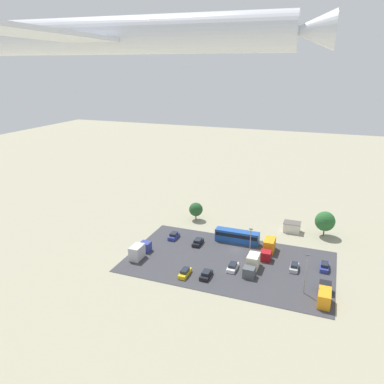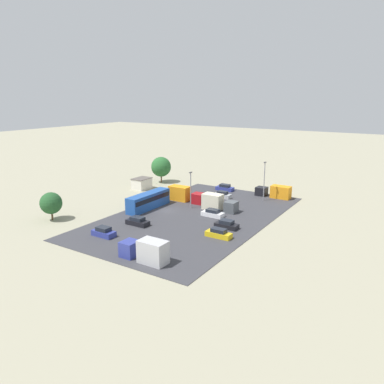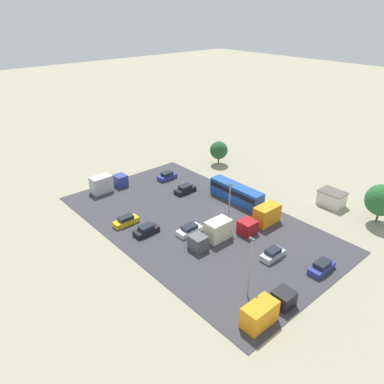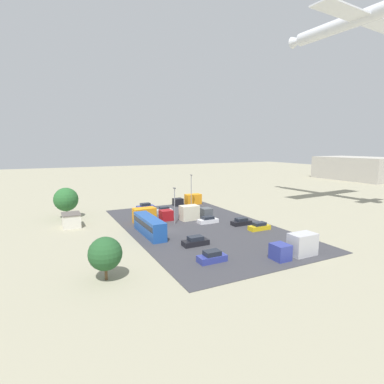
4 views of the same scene
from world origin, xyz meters
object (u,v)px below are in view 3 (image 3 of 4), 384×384
at_px(parked_car_5, 273,254).
at_px(parked_truck_0, 107,183).
at_px(parked_car_3, 126,221).
at_px(parked_truck_1, 213,233).
at_px(bus, 236,193).
at_px(parked_car_2, 167,176).
at_px(parked_car_0, 190,230).
at_px(parked_truck_2, 262,218).
at_px(parked_car_4, 322,267).
at_px(shed_building, 332,198).
at_px(parked_truck_3, 267,310).
at_px(parked_car_1, 146,230).
at_px(parked_car_6, 185,189).

height_order(parked_car_5, parked_truck_0, parked_truck_0).
height_order(parked_car_3, parked_truck_1, parked_truck_1).
bearing_deg(bus, parked_car_2, -77.44).
xyz_separation_m(parked_car_0, parked_truck_2, (-6.33, -10.85, 0.89)).
height_order(bus, parked_truck_2, bus).
relative_size(parked_car_3, parked_truck_1, 0.60).
height_order(parked_car_3, parked_car_4, parked_car_4).
relative_size(parked_car_4, parked_truck_0, 0.59).
bearing_deg(shed_building, parked_truck_1, 76.78).
relative_size(bus, parked_car_2, 2.80).
relative_size(parked_car_2, parked_truck_3, 0.51).
bearing_deg(parked_truck_3, parked_car_4, 92.07).
distance_m(parked_car_1, parked_truck_3, 25.11).
bearing_deg(parked_car_5, parked_truck_1, 22.30).
bearing_deg(parked_truck_3, parked_car_0, 165.19).
relative_size(parked_car_2, parked_car_5, 1.03).
xyz_separation_m(bus, parked_car_5, (-16.04, 9.25, -1.16)).
xyz_separation_m(parked_car_5, parked_car_6, (25.43, -4.31, -0.00)).
height_order(shed_building, parked_truck_3, parked_truck_3).
xyz_separation_m(parked_car_6, parked_truck_1, (-16.26, 8.06, 0.85)).
xyz_separation_m(parked_car_0, parked_car_6, (12.01, -9.25, 0.05)).
height_order(parked_car_5, parked_truck_2, parked_truck_2).
distance_m(parked_car_1, parked_car_2, 21.78).
bearing_deg(parked_car_4, parked_car_3, -154.30).
bearing_deg(parked_car_1, parked_car_4, -151.80).
bearing_deg(parked_truck_2, parked_car_0, 59.74).
height_order(parked_car_4, parked_truck_1, parked_truck_1).
distance_m(bus, parked_car_0, 14.49).
bearing_deg(bus, parked_car_5, 60.03).
bearing_deg(parked_car_3, parked_car_5, -153.50).
distance_m(bus, parked_car_1, 19.83).
bearing_deg(parked_car_3, parked_car_2, -59.11).
bearing_deg(parked_car_4, parked_car_1, -151.80).
relative_size(parked_car_1, parked_truck_3, 0.51).
height_order(parked_car_0, parked_truck_1, parked_truck_1).
xyz_separation_m(parked_car_0, parked_truck_1, (-4.26, -1.19, 0.90)).
distance_m(parked_car_2, parked_truck_1, 25.51).
distance_m(shed_building, parked_truck_0, 44.33).
distance_m(shed_building, parked_truck_1, 26.31).
bearing_deg(parked_truck_2, parked_car_4, 167.00).
bearing_deg(parked_car_5, parked_car_2, -9.46).
bearing_deg(parked_truck_1, parked_car_5, -157.70).
height_order(parked_truck_0, parked_truck_2, parked_truck_0).
distance_m(parked_car_4, parked_car_5, 7.11).
relative_size(parked_car_4, parked_car_6, 1.01).
height_order(parked_car_3, parked_car_5, parked_car_5).
bearing_deg(shed_building, parked_truck_0, 40.66).
distance_m(parked_car_1, parked_truck_2, 19.72).
bearing_deg(parked_car_3, parked_car_4, -154.30).
distance_m(parked_car_6, parked_truck_3, 35.62).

